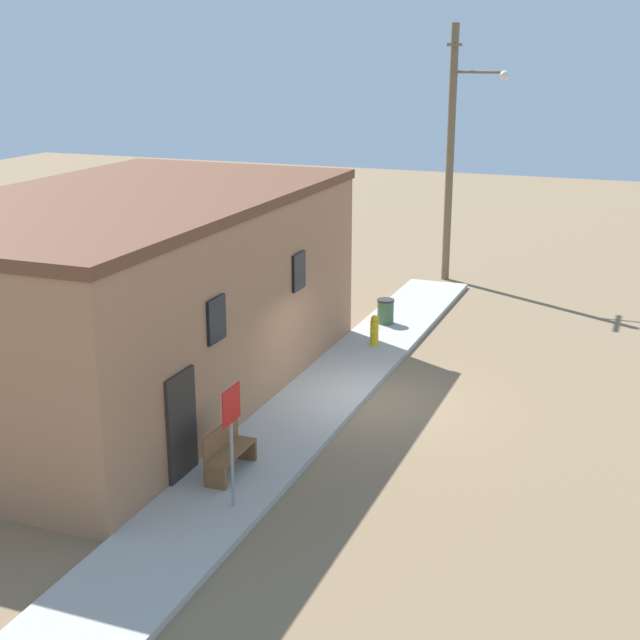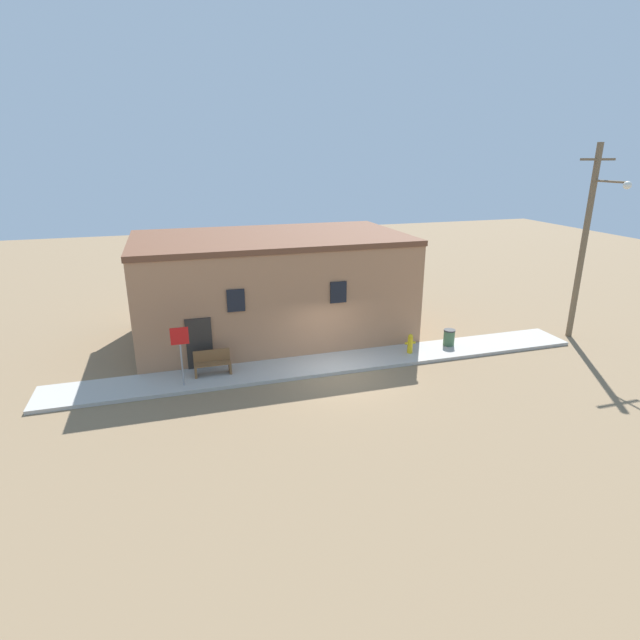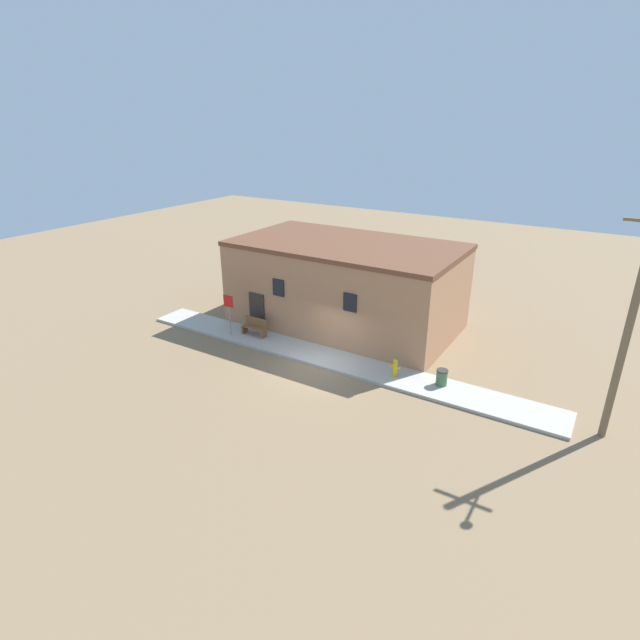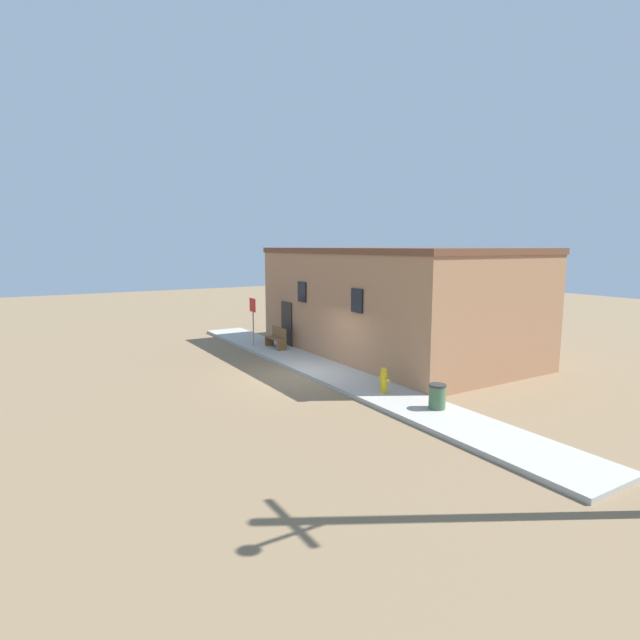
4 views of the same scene
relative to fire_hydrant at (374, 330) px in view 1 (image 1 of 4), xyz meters
name	(u,v)px [view 1 (image 1 of 4)]	position (x,y,z in m)	size (l,w,h in m)	color
ground_plane	(367,401)	(-3.57, -0.97, -0.57)	(80.00, 80.00, 0.00)	#846B4C
sidewalk	(327,392)	(-3.57, 0.03, -0.50)	(22.01, 2.00, 0.14)	#B2ADA3
brick_building	(129,297)	(-5.04, 4.41, 1.81)	(12.19, 6.88, 4.75)	#A87551
fire_hydrant	(374,330)	(0.00, 0.00, 0.00)	(0.48, 0.23, 0.85)	gold
stop_sign	(232,424)	(-9.39, -0.43, 1.14)	(0.64, 0.06, 2.25)	gray
bench	(228,451)	(-8.27, 0.26, 0.02)	(1.39, 0.44, 0.95)	brown
trash_bin	(385,311)	(2.07, 0.32, -0.06)	(0.51, 0.51, 0.72)	#426642
utility_pole	(453,148)	(8.38, -0.05, 4.07)	(1.80, 1.99, 8.71)	brown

